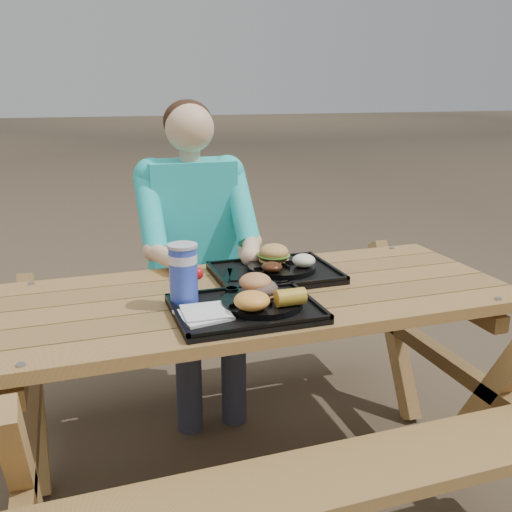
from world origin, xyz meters
name	(u,v)px	position (x,y,z in m)	size (l,w,h in m)	color
ground	(256,474)	(0.00, 0.00, 0.00)	(60.00, 60.00, 0.00)	#999999
picnic_table	(256,387)	(0.00, 0.00, 0.38)	(1.80, 1.49, 0.75)	#999999
tray_near	(245,310)	(-0.10, -0.18, 0.76)	(0.45, 0.35, 0.02)	black
tray_far	(275,274)	(0.12, 0.14, 0.76)	(0.45, 0.35, 0.02)	black
plate_near	(262,303)	(-0.04, -0.18, 0.78)	(0.26, 0.26, 0.02)	black
plate_far	(282,267)	(0.15, 0.15, 0.78)	(0.26, 0.26, 0.02)	black
napkin_stack	(203,314)	(-0.24, -0.21, 0.78)	(0.15, 0.15, 0.02)	silver
soda_cup	(183,275)	(-0.27, -0.07, 0.86)	(0.09, 0.09, 0.18)	#1833B8
condiment_bbq	(232,291)	(-0.11, -0.06, 0.78)	(0.04, 0.04, 0.03)	black
condiment_mustard	(253,288)	(-0.03, -0.06, 0.79)	(0.05, 0.05, 0.03)	gold
sandwich	(260,279)	(-0.04, -0.14, 0.85)	(0.11, 0.11, 0.11)	#CD8248
mac_cheese	(252,301)	(-0.10, -0.25, 0.82)	(0.11, 0.11, 0.06)	#FFAD43
corn_cob	(290,297)	(0.03, -0.26, 0.82)	(0.09, 0.09, 0.05)	gold
cutlery_far	(232,274)	(-0.04, 0.15, 0.77)	(0.03, 0.16, 0.01)	black
burger	(274,248)	(0.14, 0.20, 0.84)	(0.12, 0.12, 0.10)	gold
baked_beans	(272,267)	(0.09, 0.08, 0.81)	(0.08, 0.08, 0.03)	#441E0D
potato_salad	(304,260)	(0.22, 0.10, 0.81)	(0.09, 0.09, 0.05)	white
diner	(194,267)	(-0.07, 0.69, 0.64)	(0.48, 0.84, 1.28)	#1CC0CA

